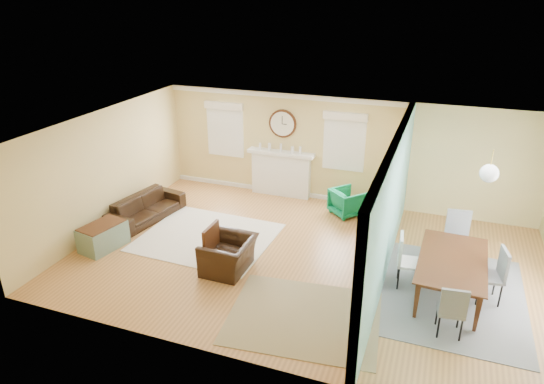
% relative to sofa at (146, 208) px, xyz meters
% --- Properties ---
extents(floor, '(9.00, 9.00, 0.00)m').
position_rel_sofa_xyz_m(floor, '(3.93, -0.48, -0.28)').
color(floor, '#A26939').
rests_on(floor, ground).
extents(wall_back, '(9.00, 0.02, 2.60)m').
position_rel_sofa_xyz_m(wall_back, '(3.93, 2.52, 1.02)').
color(wall_back, tan).
rests_on(wall_back, ground).
extents(wall_front, '(9.00, 0.02, 2.60)m').
position_rel_sofa_xyz_m(wall_front, '(3.93, -3.48, 1.02)').
color(wall_front, tan).
rests_on(wall_front, ground).
extents(wall_left, '(0.02, 6.00, 2.60)m').
position_rel_sofa_xyz_m(wall_left, '(-0.57, -0.48, 1.02)').
color(wall_left, tan).
rests_on(wall_left, ground).
extents(ceiling, '(9.00, 6.00, 0.02)m').
position_rel_sofa_xyz_m(ceiling, '(3.93, -0.48, 2.32)').
color(ceiling, white).
rests_on(ceiling, wall_back).
extents(partition, '(0.17, 6.00, 2.60)m').
position_rel_sofa_xyz_m(partition, '(5.45, -0.20, 1.08)').
color(partition, tan).
rests_on(partition, ground).
extents(fireplace, '(1.70, 0.30, 1.17)m').
position_rel_sofa_xyz_m(fireplace, '(2.43, 2.40, 0.32)').
color(fireplace, white).
rests_on(fireplace, ground).
extents(wall_clock, '(0.70, 0.07, 0.70)m').
position_rel_sofa_xyz_m(wall_clock, '(2.43, 2.48, 1.57)').
color(wall_clock, '#4A2512').
rests_on(wall_clock, wall_back).
extents(window_left, '(1.05, 0.13, 1.42)m').
position_rel_sofa_xyz_m(window_left, '(0.88, 2.47, 1.38)').
color(window_left, white).
rests_on(window_left, wall_back).
extents(window_right, '(1.05, 0.13, 1.42)m').
position_rel_sofa_xyz_m(window_right, '(3.98, 2.47, 1.38)').
color(window_right, white).
rests_on(window_right, wall_back).
extents(pendant, '(0.30, 0.30, 0.55)m').
position_rel_sofa_xyz_m(pendant, '(6.93, -0.48, 1.92)').
color(pendant, gold).
rests_on(pendant, ceiling).
extents(rug_cream, '(2.78, 2.43, 0.01)m').
position_rel_sofa_xyz_m(rug_cream, '(1.72, -0.35, -0.27)').
color(rug_cream, beige).
rests_on(rug_cream, floor).
extents(rug_jute, '(2.60, 2.21, 0.01)m').
position_rel_sofa_xyz_m(rug_jute, '(4.44, -2.23, -0.27)').
color(rug_jute, '#998A63').
rests_on(rug_jute, floor).
extents(rug_grey, '(2.47, 3.08, 0.01)m').
position_rel_sofa_xyz_m(rug_grey, '(6.64, -0.75, -0.27)').
color(rug_grey, slate).
rests_on(rug_grey, floor).
extents(sofa, '(1.07, 2.02, 0.56)m').
position_rel_sofa_xyz_m(sofa, '(0.00, 0.00, 0.00)').
color(sofa, black).
rests_on(sofa, floor).
extents(eames_chair, '(0.87, 0.99, 0.64)m').
position_rel_sofa_xyz_m(eames_chair, '(2.70, -1.35, 0.04)').
color(eames_chair, black).
rests_on(eames_chair, floor).
extents(green_chair, '(0.95, 0.95, 0.62)m').
position_rel_sofa_xyz_m(green_chair, '(4.26, 1.82, 0.03)').
color(green_chair, '#086942').
rests_on(green_chair, floor).
extents(trunk, '(0.73, 1.00, 0.53)m').
position_rel_sofa_xyz_m(trunk, '(-0.06, -1.45, -0.02)').
color(trunk, gray).
rests_on(trunk, floor).
extents(credenza, '(0.56, 1.64, 0.80)m').
position_rel_sofa_xyz_m(credenza, '(5.16, 0.83, 0.12)').
color(credenza, '#A77753').
rests_on(credenza, floor).
extents(tv, '(0.19, 1.14, 0.66)m').
position_rel_sofa_xyz_m(tv, '(5.14, 0.83, 0.85)').
color(tv, black).
rests_on(tv, credenza).
extents(garden_stool, '(0.36, 0.36, 0.53)m').
position_rel_sofa_xyz_m(garden_stool, '(5.18, -0.39, -0.01)').
color(garden_stool, white).
rests_on(garden_stool, floor).
extents(potted_plant, '(0.44, 0.49, 0.47)m').
position_rel_sofa_xyz_m(potted_plant, '(5.18, -0.39, 0.49)').
color(potted_plant, '#337F33').
rests_on(potted_plant, garden_stool).
extents(dining_table, '(1.17, 2.01, 0.69)m').
position_rel_sofa_xyz_m(dining_table, '(6.64, -0.75, 0.07)').
color(dining_table, '#4A2512').
rests_on(dining_table, floor).
extents(dining_chair_n, '(0.50, 0.50, 1.02)m').
position_rel_sofa_xyz_m(dining_chair_n, '(6.68, 0.44, 0.32)').
color(dining_chair_n, slate).
rests_on(dining_chair_n, floor).
extents(dining_chair_s, '(0.44, 0.44, 0.90)m').
position_rel_sofa_xyz_m(dining_chair_s, '(6.63, -1.84, 0.25)').
color(dining_chair_s, slate).
rests_on(dining_chair_s, floor).
extents(dining_chair_w, '(0.48, 0.48, 0.98)m').
position_rel_sofa_xyz_m(dining_chair_w, '(5.92, -0.72, 0.30)').
color(dining_chair_w, white).
rests_on(dining_chair_w, floor).
extents(dining_chair_e, '(0.51, 0.51, 0.99)m').
position_rel_sofa_xyz_m(dining_chair_e, '(7.20, -0.72, 0.30)').
color(dining_chair_e, slate).
rests_on(dining_chair_e, floor).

